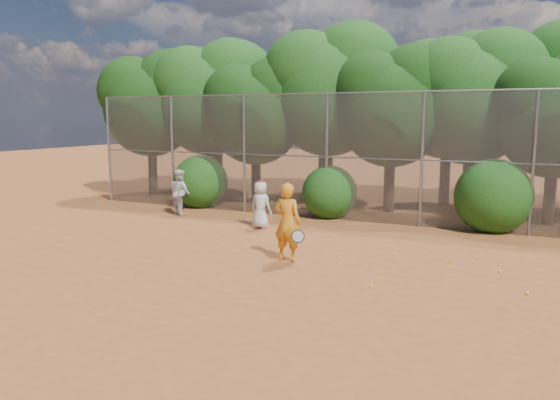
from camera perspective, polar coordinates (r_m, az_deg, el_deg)
The scene contains 25 objects.
ground at distance 12.00m, azimuth -0.77°, elevation -7.17°, with size 80.00×80.00×0.00m, color #9A4F22.
fence_back at distance 17.21m, azimuth 7.66°, elevation 4.56°, with size 20.05×0.09×4.03m.
tree_0 at distance 23.44m, azimuth -13.23°, elevation 10.11°, with size 4.38×3.81×6.00m.
tree_1 at distance 22.41m, azimuth -7.32°, elevation 10.94°, with size 4.64×4.03×6.35m.
tree_2 at distance 20.54m, azimuth -2.40°, elevation 9.58°, with size 3.99×3.47×5.47m.
tree_3 at distance 20.47m, azimuth 5.31°, elevation 11.83°, with size 4.89×4.26×6.70m.
tree_4 at distance 19.15m, azimuth 11.78°, elevation 9.98°, with size 4.19×3.64×5.73m.
tree_5 at distance 19.52m, azimuth 19.65°, elevation 10.49°, with size 4.51×3.92×6.17m.
tree_6 at distance 18.41m, azimuth 27.05°, elevation 8.37°, with size 3.86×3.36×5.29m.
tree_9 at distance 24.90m, azimuth -6.40°, elevation 11.13°, with size 4.83×4.20×6.62m.
tree_10 at distance 22.89m, azimuth 4.84°, elevation 12.09°, with size 5.15×4.48×7.06m.
tree_11 at distance 21.24m, azimuth 17.39°, elevation 10.73°, with size 4.64×4.03×6.35m.
bush_0 at distance 20.13m, azimuth -8.30°, elevation 2.14°, with size 2.00×2.00×2.00m, color #164411.
bush_1 at distance 17.90m, azimuth 5.19°, elevation 1.05°, with size 1.80×1.80×1.80m, color #164411.
bush_2 at distance 16.85m, azimuth 21.39°, elevation 0.68°, with size 2.20×2.20×2.20m, color #164411.
player_yellow at distance 12.42m, azimuth 0.78°, elevation -2.34°, with size 0.85×0.55×1.81m.
player_teen at distance 16.07m, azimuth -2.03°, elevation -0.47°, with size 0.75×0.56×1.43m.
player_white at distance 18.58m, azimuth -10.42°, elevation 0.82°, with size 0.91×0.83×1.54m.
ball_0 at distance 13.35m, azimuth 11.84°, elevation -5.56°, with size 0.07×0.07×0.07m, color #C3EA2A.
ball_1 at distance 12.98m, azimuth 17.22°, elevation -6.19°, with size 0.07×0.07×0.07m, color #C3EA2A.
ball_2 at distance 10.86m, azimuth 9.50°, elevation -8.84°, with size 0.07×0.07×0.07m, color #C3EA2A.
ball_3 at distance 11.28m, azimuth 24.41°, elevation -8.86°, with size 0.07×0.07×0.07m, color #C3EA2A.
ball_4 at distance 12.81m, azimuth 6.28°, elevation -6.04°, with size 0.07×0.07×0.07m, color #C3EA2A.
ball_5 at distance 13.55m, azimuth 19.86°, elevation -5.69°, with size 0.07×0.07×0.07m, color #C3EA2A.
ball_6 at distance 12.59m, azimuth 21.96°, elevation -6.90°, with size 0.07×0.07×0.07m, color #C3EA2A.
Camera 1 is at (5.06, -10.37, 3.30)m, focal length 35.00 mm.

